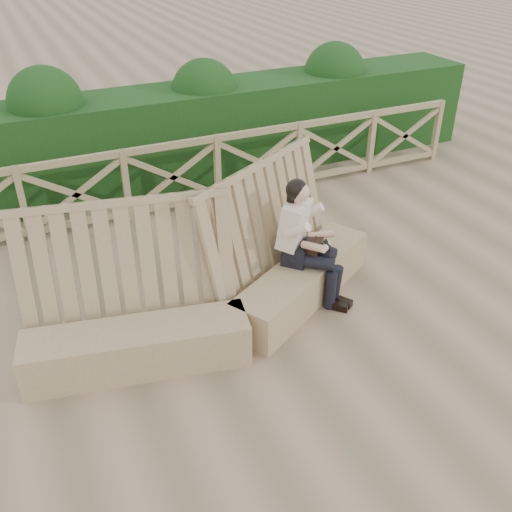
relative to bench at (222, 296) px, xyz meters
name	(u,v)px	position (x,y,z in m)	size (l,w,h in m)	color
ground	(278,343)	(0.41, -0.53, -0.41)	(60.00, 60.00, 0.00)	brown
bench	(222,296)	(0.00, 0.00, 0.00)	(4.29, 1.78, 1.61)	#806649
woman	(305,238)	(1.08, 0.14, 0.40)	(0.81, 0.90, 1.50)	black
guardrail	(173,177)	(0.41, 2.97, 0.15)	(10.10, 0.09, 1.10)	olive
hedge	(149,139)	(0.41, 4.17, 0.34)	(12.00, 1.20, 1.50)	black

